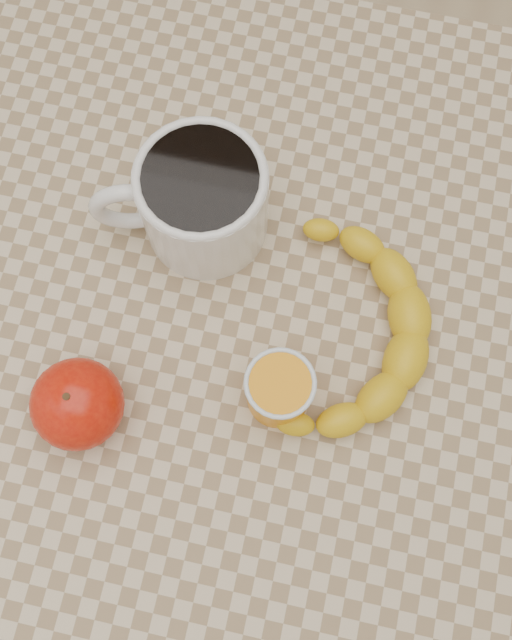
% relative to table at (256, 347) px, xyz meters
% --- Properties ---
extents(ground, '(3.00, 3.00, 0.00)m').
position_rel_table_xyz_m(ground, '(0.00, 0.00, -0.66)').
color(ground, tan).
rests_on(ground, ground).
extents(table, '(0.80, 0.80, 0.75)m').
position_rel_table_xyz_m(table, '(0.00, 0.00, 0.00)').
color(table, tan).
rests_on(table, ground).
extents(coffee_mug, '(0.19, 0.15, 0.11)m').
position_rel_table_xyz_m(coffee_mug, '(-0.08, 0.09, 0.14)').
color(coffee_mug, silver).
rests_on(coffee_mug, table).
extents(orange_juice_glass, '(0.06, 0.06, 0.07)m').
position_rel_table_xyz_m(orange_juice_glass, '(0.04, -0.07, 0.12)').
color(orange_juice_glass, orange).
rests_on(orange_juice_glass, table).
extents(apple, '(0.09, 0.09, 0.08)m').
position_rel_table_xyz_m(apple, '(-0.14, -0.12, 0.12)').
color(apple, '#A60E05').
rests_on(apple, table).
extents(banana, '(0.24, 0.30, 0.04)m').
position_rel_table_xyz_m(banana, '(0.09, 0.01, 0.11)').
color(banana, gold).
rests_on(banana, table).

